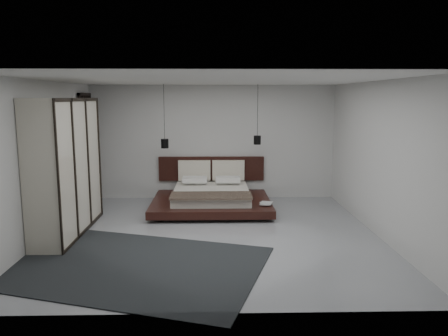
{
  "coord_description": "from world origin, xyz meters",
  "views": [
    {
      "loc": [
        0.01,
        -7.77,
        2.5
      ],
      "look_at": [
        0.23,
        1.2,
        1.05
      ],
      "focal_mm": 35.0,
      "sensor_mm": 36.0,
      "label": 1
    }
  ],
  "objects_px": {
    "bed": "(211,196)",
    "pendant_right": "(257,140)",
    "pendant_left": "(165,143)",
    "rug": "(133,265)",
    "lattice_screen": "(87,149)",
    "wardrobe": "(66,167)"
  },
  "relations": [
    {
      "from": "bed",
      "to": "pendant_right",
      "type": "distance_m",
      "value": 1.69
    },
    {
      "from": "rug",
      "to": "pendant_right",
      "type": "bearing_deg",
      "value": 59.75
    },
    {
      "from": "pendant_right",
      "to": "wardrobe",
      "type": "bearing_deg",
      "value": -150.33
    },
    {
      "from": "bed",
      "to": "pendant_right",
      "type": "bearing_deg",
      "value": 20.2
    },
    {
      "from": "wardrobe",
      "to": "rug",
      "type": "distance_m",
      "value": 2.58
    },
    {
      "from": "rug",
      "to": "lattice_screen",
      "type": "bearing_deg",
      "value": 113.84
    },
    {
      "from": "lattice_screen",
      "to": "wardrobe",
      "type": "distance_m",
      "value": 2.28
    },
    {
      "from": "pendant_left",
      "to": "pendant_right",
      "type": "xyz_separation_m",
      "value": [
        2.14,
        0.0,
        0.08
      ]
    },
    {
      "from": "wardrobe",
      "to": "rug",
      "type": "xyz_separation_m",
      "value": [
        1.5,
        -1.7,
        -1.24
      ]
    },
    {
      "from": "pendant_left",
      "to": "wardrobe",
      "type": "xyz_separation_m",
      "value": [
        -1.58,
        -2.12,
        -0.21
      ]
    },
    {
      "from": "pendant_left",
      "to": "rug",
      "type": "distance_m",
      "value": 4.08
    },
    {
      "from": "bed",
      "to": "pendant_left",
      "type": "relative_size",
      "value": 1.79
    },
    {
      "from": "lattice_screen",
      "to": "pendant_left",
      "type": "distance_m",
      "value": 1.84
    },
    {
      "from": "lattice_screen",
      "to": "pendant_right",
      "type": "bearing_deg",
      "value": -2.02
    },
    {
      "from": "lattice_screen",
      "to": "wardrobe",
      "type": "relative_size",
      "value": 1.02
    },
    {
      "from": "lattice_screen",
      "to": "bed",
      "type": "relative_size",
      "value": 1.0
    },
    {
      "from": "bed",
      "to": "wardrobe",
      "type": "height_order",
      "value": "wardrobe"
    },
    {
      "from": "lattice_screen",
      "to": "pendant_right",
      "type": "relative_size",
      "value": 1.88
    },
    {
      "from": "pendant_left",
      "to": "wardrobe",
      "type": "bearing_deg",
      "value": -126.68
    },
    {
      "from": "pendant_left",
      "to": "lattice_screen",
      "type": "bearing_deg",
      "value": 175.62
    },
    {
      "from": "lattice_screen",
      "to": "pendant_right",
      "type": "height_order",
      "value": "pendant_right"
    },
    {
      "from": "pendant_left",
      "to": "wardrobe",
      "type": "relative_size",
      "value": 0.58
    }
  ]
}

